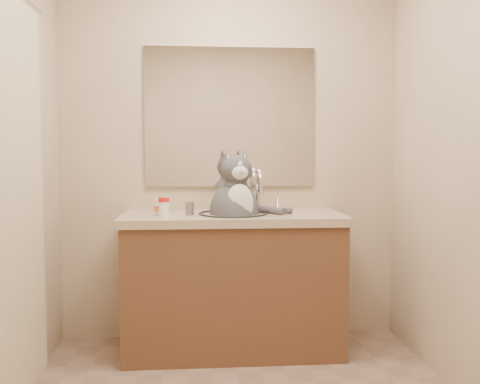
% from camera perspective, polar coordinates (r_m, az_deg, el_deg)
% --- Properties ---
extents(room, '(2.22, 2.52, 2.42)m').
position_cam_1_polar(room, '(2.27, 0.81, 3.67)').
color(room, gray).
rests_on(room, ground).
extents(vanity, '(1.34, 0.59, 1.12)m').
position_cam_1_polar(vanity, '(3.32, -0.77, -9.31)').
color(vanity, brown).
rests_on(vanity, ground).
extents(mirror, '(1.10, 0.02, 0.90)m').
position_cam_1_polar(mirror, '(3.51, -1.08, 7.97)').
color(mirror, white).
rests_on(mirror, room).
extents(shower_curtain, '(0.02, 1.30, 1.93)m').
position_cam_1_polar(shower_curtain, '(2.51, -24.04, -0.50)').
color(shower_curtain, beige).
rests_on(shower_curtain, ground).
extents(cat, '(0.49, 0.39, 0.61)m').
position_cam_1_polar(cat, '(3.24, -0.50, -1.71)').
color(cat, '#46464B').
rests_on(cat, vanity).
extents(pill_bottle_redcap, '(0.08, 0.08, 0.11)m').
position_cam_1_polar(pill_bottle_redcap, '(3.14, -8.13, -1.58)').
color(pill_bottle_redcap, white).
rests_on(pill_bottle_redcap, vanity).
extents(pill_bottle_orange, '(0.07, 0.07, 0.10)m').
position_cam_1_polar(pill_bottle_orange, '(3.21, -8.66, -1.60)').
color(pill_bottle_orange, white).
rests_on(pill_bottle_orange, vanity).
extents(grey_canister, '(0.06, 0.06, 0.08)m').
position_cam_1_polar(grey_canister, '(3.19, -5.39, -1.76)').
color(grey_canister, slate).
rests_on(grey_canister, vanity).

